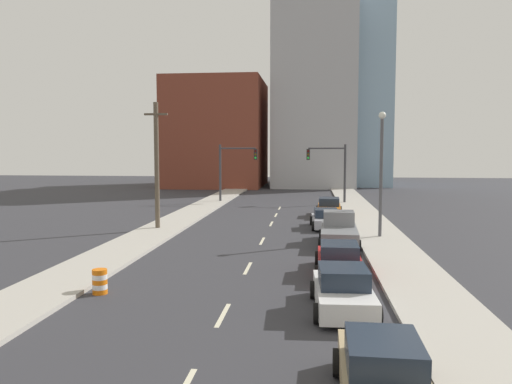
# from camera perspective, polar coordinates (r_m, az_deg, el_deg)

# --- Properties ---
(sidewalk_left) EXTENTS (3.10, 102.03, 0.17)m
(sidewalk_left) POSITION_cam_1_polar(r_m,az_deg,el_deg) (54.29, -4.53, -0.89)
(sidewalk_left) COLOR #ADA89E
(sidewalk_left) RESTS_ON ground
(sidewalk_right) EXTENTS (3.10, 102.03, 0.17)m
(sidewalk_right) POSITION_cam_1_polar(r_m,az_deg,el_deg) (53.52, 10.90, -1.05)
(sidewalk_right) COLOR #ADA89E
(sidewalk_right) RESTS_ON ground
(lane_stripe_at_14m) EXTENTS (0.16, 2.40, 0.01)m
(lane_stripe_at_14m) POSITION_cam_1_polar(r_m,az_deg,el_deg) (17.09, -3.79, -13.83)
(lane_stripe_at_14m) COLOR beige
(lane_stripe_at_14m) RESTS_ON ground
(lane_stripe_at_21m) EXTENTS (0.16, 2.40, 0.01)m
(lane_stripe_at_21m) POSITION_cam_1_polar(r_m,az_deg,el_deg) (23.39, -0.94, -8.69)
(lane_stripe_at_21m) COLOR beige
(lane_stripe_at_21m) RESTS_ON ground
(lane_stripe_at_27m) EXTENTS (0.16, 2.40, 0.01)m
(lane_stripe_at_27m) POSITION_cam_1_polar(r_m,az_deg,el_deg) (30.17, 0.71, -5.62)
(lane_stripe_at_27m) COLOR beige
(lane_stripe_at_27m) RESTS_ON ground
(lane_stripe_at_35m) EXTENTS (0.16, 2.40, 0.01)m
(lane_stripe_at_35m) POSITION_cam_1_polar(r_m,az_deg,el_deg) (37.11, 1.76, -3.65)
(lane_stripe_at_35m) COLOR beige
(lane_stripe_at_35m) RESTS_ON ground
(lane_stripe_at_40m) EXTENTS (0.16, 2.40, 0.01)m
(lane_stripe_at_40m) POSITION_cam_1_polar(r_m,az_deg,el_deg) (42.11, 2.29, -2.64)
(lane_stripe_at_40m) COLOR beige
(lane_stripe_at_40m) RESTS_ON ground
(lane_stripe_at_45m) EXTENTS (0.16, 2.40, 0.01)m
(lane_stripe_at_45m) POSITION_cam_1_polar(r_m,az_deg,el_deg) (47.08, 2.71, -1.85)
(lane_stripe_at_45m) COLOR beige
(lane_stripe_at_45m) RESTS_ON ground
(building_brick_left) EXTENTS (14.00, 16.00, 15.92)m
(building_brick_left) POSITION_cam_1_polar(r_m,az_deg,el_deg) (76.82, -4.40, 6.66)
(building_brick_left) COLOR brown
(building_brick_left) RESTS_ON ground
(building_office_center) EXTENTS (12.00, 20.00, 30.47)m
(building_office_center) POSITION_cam_1_polar(r_m,az_deg,el_deg) (80.08, 6.58, 11.78)
(building_office_center) COLOR #A8A8AD
(building_office_center) RESTS_ON ground
(building_glass_right) EXTENTS (13.00, 20.00, 27.82)m
(building_glass_right) POSITION_cam_1_polar(r_m,az_deg,el_deg) (84.08, 10.05, 10.50)
(building_glass_right) COLOR #8CADC6
(building_glass_right) RESTS_ON ground
(traffic_signal_left) EXTENTS (4.02, 0.35, 6.05)m
(traffic_signal_left) POSITION_cam_1_polar(r_m,az_deg,el_deg) (51.99, -2.89, 3.09)
(traffic_signal_left) COLOR #38383D
(traffic_signal_left) RESTS_ON ground
(traffic_signal_right) EXTENTS (4.02, 0.35, 6.05)m
(traffic_signal_right) POSITION_cam_1_polar(r_m,az_deg,el_deg) (51.39, 8.88, 3.01)
(traffic_signal_right) COLOR #38383D
(traffic_signal_right) RESTS_ON ground
(utility_pole_left_mid) EXTENTS (1.60, 0.32, 8.67)m
(utility_pole_left_mid) POSITION_cam_1_polar(r_m,az_deg,el_deg) (34.53, -11.28, 3.05)
(utility_pole_left_mid) COLOR brown
(utility_pole_left_mid) RESTS_ON ground
(traffic_barrel) EXTENTS (0.56, 0.56, 0.95)m
(traffic_barrel) POSITION_cam_1_polar(r_m,az_deg,el_deg) (20.16, -17.42, -9.74)
(traffic_barrel) COLOR orange
(traffic_barrel) RESTS_ON ground
(street_lamp) EXTENTS (0.44, 0.44, 7.78)m
(street_lamp) POSITION_cam_1_polar(r_m,az_deg,el_deg) (31.38, 14.13, 2.99)
(street_lamp) COLOR #4C4C51
(street_lamp) RESTS_ON ground
(sedan_tan) EXTENTS (2.11, 4.42, 1.50)m
(sedan_tan) POSITION_cam_1_polar(r_m,az_deg,el_deg) (11.58, 14.32, -19.72)
(sedan_tan) COLOR tan
(sedan_tan) RESTS_ON ground
(sedan_white) EXTENTS (2.25, 4.38, 1.51)m
(sedan_white) POSITION_cam_1_polar(r_m,az_deg,el_deg) (17.54, 9.93, -11.07)
(sedan_white) COLOR silver
(sedan_white) RESTS_ON ground
(sedan_red) EXTENTS (2.19, 4.64, 1.37)m
(sedan_red) POSITION_cam_1_polar(r_m,az_deg,el_deg) (22.51, 9.49, -7.63)
(sedan_red) COLOR red
(sedan_red) RESTS_ON ground
(pickup_truck_gray) EXTENTS (2.43, 5.36, 1.86)m
(pickup_truck_gray) POSITION_cam_1_polar(r_m,az_deg,el_deg) (29.45, 9.44, -4.45)
(pickup_truck_gray) COLOR slate
(pickup_truck_gray) RESTS_ON ground
(sedan_silver) EXTENTS (2.26, 4.33, 1.36)m
(sedan_silver) POSITION_cam_1_polar(r_m,az_deg,el_deg) (35.39, 7.99, -3.10)
(sedan_silver) COLOR #B2B2BC
(sedan_silver) RESTS_ON ground
(sedan_orange) EXTENTS (2.27, 4.68, 1.53)m
(sedan_orange) POSITION_cam_1_polar(r_m,az_deg,el_deg) (41.75, 8.35, -1.79)
(sedan_orange) COLOR orange
(sedan_orange) RESTS_ON ground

